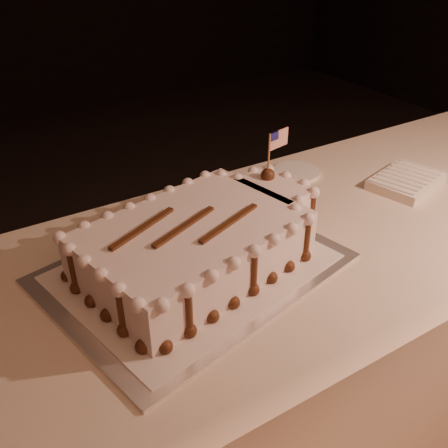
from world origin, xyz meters
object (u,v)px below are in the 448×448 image
sheet_cake (204,240)px  side_plate (297,172)px  banquet_table (283,345)px  cake_board (194,268)px  napkin_stack (406,181)px

sheet_cake → side_plate: 0.54m
banquet_table → cake_board: size_ratio=3.82×
cake_board → sheet_cake: bearing=0.1°
napkin_stack → side_plate: 0.32m
cake_board → side_plate: 0.57m
side_plate → napkin_stack: bearing=-46.4°
napkin_stack → side_plate: bearing=133.6°
banquet_table → cake_board: cake_board is taller
cake_board → sheet_cake: size_ratio=1.02×
sheet_cake → cake_board: bearing=-167.5°
napkin_stack → side_plate: napkin_stack is taller
banquet_table → cake_board: bearing=177.3°
cake_board → napkin_stack: (0.73, 0.03, 0.01)m
banquet_table → napkin_stack: bearing=5.2°
cake_board → banquet_table: bearing=-15.0°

